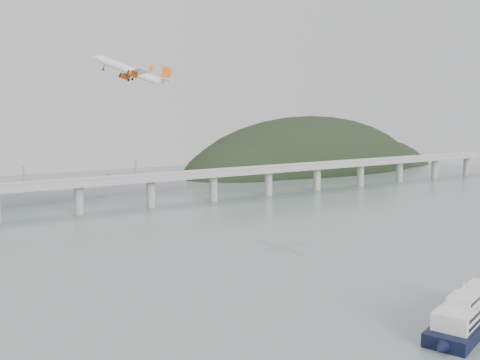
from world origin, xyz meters
TOP-DOWN VIEW (x-y plane):
  - ground at (0.00, 0.00)m, footprint 900.00×900.00m
  - bridge at (-1.15, 200.00)m, footprint 800.00×22.00m
  - headland at (285.18, 331.75)m, footprint 365.00×155.00m
  - ferry at (17.35, -51.93)m, footprint 81.81×35.92m
  - airliner at (-33.19, 96.70)m, footprint 39.60×35.76m

SIDE VIEW (x-z plane):
  - headland at x=285.18m, z-range -97.34..58.66m
  - ground at x=0.00m, z-range 0.00..0.00m
  - ferry at x=17.35m, z-range -3.66..12.34m
  - bridge at x=-1.15m, z-range 5.70..29.60m
  - airliner at x=-33.19m, z-range 77.35..92.80m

